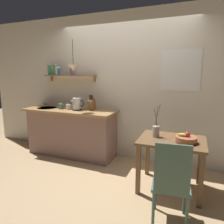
{
  "coord_description": "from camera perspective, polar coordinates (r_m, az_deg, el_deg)",
  "views": [
    {
      "loc": [
        1.2,
        -2.96,
        1.62
      ],
      "look_at": [
        -0.1,
        0.25,
        0.95
      ],
      "focal_mm": 32.46,
      "sensor_mm": 36.0,
      "label": 1
    }
  ],
  "objects": [
    {
      "name": "pendant_lamp",
      "position": [
        3.75,
        -10.84,
        12.19
      ],
      "size": [
        0.22,
        0.22,
        0.53
      ],
      "color": "black"
    },
    {
      "name": "coffee_mug_spare",
      "position": [
        4.0,
        -12.16,
        1.45
      ],
      "size": [
        0.13,
        0.09,
        0.1
      ],
      "color": "white",
      "rests_on": "kitchen_counter"
    },
    {
      "name": "ground_plane",
      "position": [
        3.58,
        -0.02,
        -15.94
      ],
      "size": [
        14.0,
        14.0,
        0.0
      ],
      "primitive_type": "plane",
      "color": "tan"
    },
    {
      "name": "back_wall",
      "position": [
        3.75,
        6.64,
        6.77
      ],
      "size": [
        6.8,
        0.11,
        2.7
      ],
      "color": "silver",
      "rests_on": "ground_plane"
    },
    {
      "name": "wall_shelf",
      "position": [
        4.23,
        -13.54,
        10.67
      ],
      "size": [
        1.12,
        0.2,
        0.34
      ],
      "color": "#9E6B3D"
    },
    {
      "name": "kitchen_counter",
      "position": [
        4.11,
        -11.39,
        -5.51
      ],
      "size": [
        1.83,
        0.63,
        0.93
      ],
      "color": "gray",
      "rests_on": "ground_plane"
    },
    {
      "name": "knife_block",
      "position": [
        3.84,
        -5.69,
        2.23
      ],
      "size": [
        0.1,
        0.18,
        0.29
      ],
      "color": "brown",
      "rests_on": "kitchen_counter"
    },
    {
      "name": "dining_table",
      "position": [
        2.94,
        16.4,
        -9.8
      ],
      "size": [
        0.87,
        0.68,
        0.73
      ],
      "color": "brown",
      "rests_on": "ground_plane"
    },
    {
      "name": "dining_chair_near",
      "position": [
        2.29,
        16.37,
        -18.18
      ],
      "size": [
        0.43,
        0.43,
        0.96
      ],
      "color": "#4C6B5B",
      "rests_on": "ground_plane"
    },
    {
      "name": "fruit_bowl",
      "position": [
        2.82,
        20.11,
        -7.0
      ],
      "size": [
        0.27,
        0.27,
        0.14
      ],
      "color": "#BC704C",
      "rests_on": "dining_table"
    },
    {
      "name": "coffee_mug_by_sink",
      "position": [
        4.08,
        -14.26,
        1.61
      ],
      "size": [
        0.12,
        0.08,
        0.11
      ],
      "color": "slate",
      "rests_on": "kitchen_counter"
    },
    {
      "name": "electric_kettle",
      "position": [
        3.88,
        -9.85,
        2.2
      ],
      "size": [
        0.27,
        0.18,
        0.25
      ],
      "color": "black",
      "rests_on": "kitchen_counter"
    },
    {
      "name": "twig_vase",
      "position": [
        2.93,
        12.27,
        -5.23
      ],
      "size": [
        0.1,
        0.1,
        0.48
      ],
      "color": "#B7B2A8",
      "rests_on": "dining_table"
    }
  ]
}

